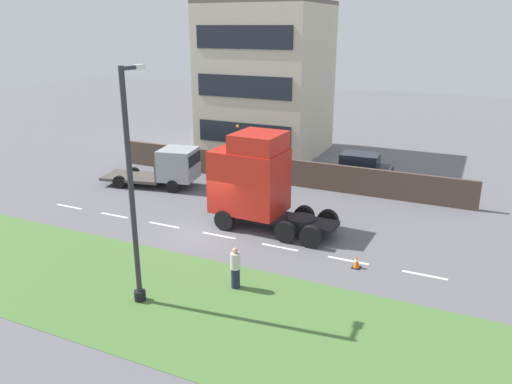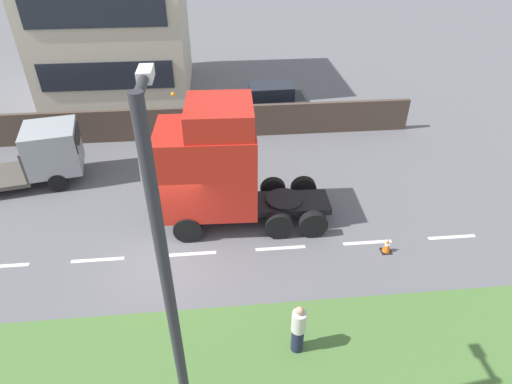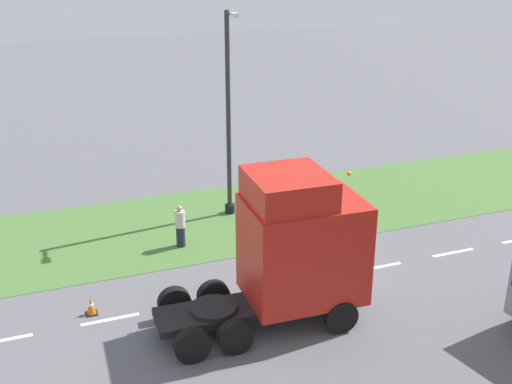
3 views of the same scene
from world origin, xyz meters
name	(u,v)px [view 1 (image 1 of 3)]	position (x,y,z in m)	size (l,w,h in m)	color
ground_plane	(206,233)	(0.00, 0.00, 0.00)	(120.00, 120.00, 0.00)	slate
grass_verge	(128,288)	(-6.00, 0.00, 0.01)	(7.00, 44.00, 0.01)	#4C7538
lane_markings	(219,235)	(0.00, -0.70, 0.00)	(0.16, 21.00, 0.00)	white
boundary_wall	(277,171)	(9.00, 0.00, 0.84)	(0.25, 24.00, 1.68)	#4C3D33
building_block	(266,79)	(16.55, 4.13, 5.73)	(8.09, 8.62, 12.55)	beige
lorry_cab	(254,180)	(1.89, -1.70, 2.40)	(2.86, 6.40, 4.95)	black
flatbed_truck	(171,167)	(5.46, 5.71, 1.33)	(3.29, 6.34, 2.49)	#999EA3
parked_car	(358,170)	(10.76, -4.79, 1.00)	(2.08, 4.27, 2.07)	black
lamp_post	(133,203)	(-6.46, -0.99, 3.84)	(1.33, 0.42, 8.47)	black
pedestrian	(235,268)	(-4.16, -3.75, 0.83)	(0.39, 0.39, 1.69)	#1E233D
traffic_cone_lead	(357,262)	(-0.53, -7.60, 0.28)	(0.36, 0.36, 0.58)	black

